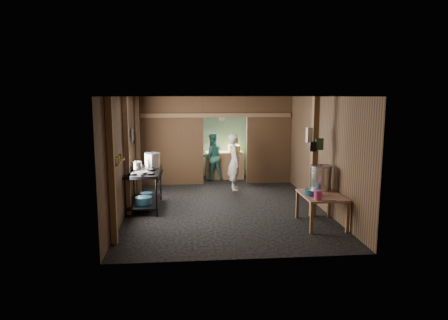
{
  "coord_description": "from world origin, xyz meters",
  "views": [
    {
      "loc": [
        -0.86,
        -9.59,
        2.61
      ],
      "look_at": [
        0.0,
        -0.2,
        1.1
      ],
      "focal_mm": 32.15,
      "sensor_mm": 36.0,
      "label": 1
    }
  ],
  "objects": [
    {
      "name": "wall_right",
      "position": [
        2.25,
        0.0,
        1.3
      ],
      "size": [
        0.0,
        7.0,
        2.6
      ],
      "primitive_type": "cube",
      "color": "brown",
      "rests_on": "ground"
    },
    {
      "name": "floor",
      "position": [
        0.0,
        0.0,
        0.0
      ],
      "size": [
        4.5,
        7.0,
        0.0
      ],
      "primitive_type": "cube",
      "color": "black",
      "rests_on": "ground"
    },
    {
      "name": "jar_white",
      "position": [
        -2.15,
        -2.35,
        1.47
      ],
      "size": [
        0.07,
        0.07,
        0.1
      ],
      "primitive_type": "cylinder",
      "color": "beige",
      "rests_on": "wall_shelf"
    },
    {
      "name": "ceiling",
      "position": [
        0.0,
        0.0,
        2.6
      ],
      "size": [
        4.5,
        7.0,
        0.0
      ],
      "primitive_type": "cube",
      "color": "#2F2F2E",
      "rests_on": "ground"
    },
    {
      "name": "pan_lid_small",
      "position": [
        -2.21,
        0.8,
        1.55
      ],
      "size": [
        0.03,
        0.3,
        0.3
      ],
      "primitive_type": "cylinder",
      "rotation": [
        0.0,
        1.57,
        0.0
      ],
      "color": "black",
      "rests_on": "wall_left"
    },
    {
      "name": "wall_front",
      "position": [
        0.0,
        -3.5,
        1.3
      ],
      "size": [
        4.5,
        0.0,
        2.6
      ],
      "primitive_type": "cube",
      "color": "brown",
      "rests_on": "ground"
    },
    {
      "name": "post_right",
      "position": [
        2.18,
        -0.2,
        1.3
      ],
      "size": [
        0.1,
        0.12,
        2.6
      ],
      "primitive_type": "cube",
      "color": "#906849",
      "rests_on": "floor"
    },
    {
      "name": "stock_pot",
      "position": [
        1.94,
        -1.5,
        0.89
      ],
      "size": [
        0.62,
        0.62,
        0.54
      ],
      "primitive_type": null,
      "rotation": [
        0.0,
        0.0,
        0.41
      ],
      "color": "silver",
      "rests_on": "prep_table"
    },
    {
      "name": "blue_tub_front",
      "position": [
        -1.88,
        -0.57,
        0.25
      ],
      "size": [
        0.38,
        0.38,
        0.16
      ],
      "primitive_type": "cylinder",
      "color": "navy",
      "rests_on": "gas_range"
    },
    {
      "name": "turquoise_panel",
      "position": [
        0.0,
        3.44,
        1.25
      ],
      "size": [
        4.4,
        0.06,
        2.5
      ],
      "primitive_type": "cube",
      "color": "#689F9D",
      "rests_on": "wall_back"
    },
    {
      "name": "wall_back",
      "position": [
        0.0,
        3.5,
        1.3
      ],
      "size": [
        4.5,
        0.0,
        2.6
      ],
      "primitive_type": "cube",
      "color": "brown",
      "rests_on": "ground"
    },
    {
      "name": "partition_right",
      "position": [
        1.57,
        2.2,
        1.3
      ],
      "size": [
        1.35,
        0.1,
        2.6
      ],
      "primitive_type": "cube",
      "color": "brown",
      "rests_on": "floor"
    },
    {
      "name": "partition_left",
      "position": [
        -1.32,
        2.2,
        1.3
      ],
      "size": [
        1.85,
        0.1,
        2.6
      ],
      "primitive_type": "cube",
      "color": "brown",
      "rests_on": "floor"
    },
    {
      "name": "blue_tub_back",
      "position": [
        -1.88,
        -0.01,
        0.23
      ],
      "size": [
        0.29,
        0.29,
        0.12
      ],
      "primitive_type": "cylinder",
      "color": "navy",
      "rests_on": "gas_range"
    },
    {
      "name": "stove_saucepan",
      "position": [
        -2.05,
        0.15,
        0.95
      ],
      "size": [
        0.17,
        0.17,
        0.09
      ],
      "primitive_type": "cylinder",
      "rotation": [
        0.0,
        0.0,
        0.24
      ],
      "color": "silver",
      "rests_on": "gas_range"
    },
    {
      "name": "jar_green",
      "position": [
        -2.15,
        -1.88,
        1.47
      ],
      "size": [
        0.06,
        0.06,
        0.1
      ],
      "primitive_type": "cylinder",
      "color": "#265228",
      "rests_on": "wall_shelf"
    },
    {
      "name": "wall_shelf",
      "position": [
        -2.15,
        -2.1,
        1.4
      ],
      "size": [
        0.14,
        0.8,
        0.03
      ],
      "primitive_type": "cube",
      "color": "#906849",
      "rests_on": "wall_left"
    },
    {
      "name": "bag_white",
      "position": [
        1.8,
        -1.22,
        1.78
      ],
      "size": [
        0.22,
        0.15,
        0.32
      ],
      "primitive_type": "cube",
      "color": "beige",
      "rests_on": "post_free"
    },
    {
      "name": "prep_table",
      "position": [
        1.83,
        -1.91,
        0.32
      ],
      "size": [
        0.79,
        1.08,
        0.64
      ],
      "primitive_type": null,
      "color": "#AD7554",
      "rests_on": "floor"
    },
    {
      "name": "stove_pot_med",
      "position": [
        -2.05,
        -0.31,
        1.0
      ],
      "size": [
        0.25,
        0.25,
        0.22
      ],
      "primitive_type": null,
      "rotation": [
        0.0,
        0.0,
        0.01
      ],
      "color": "silver",
      "rests_on": "gas_range"
    },
    {
      "name": "wall_left",
      "position": [
        -2.25,
        0.0,
        1.3
      ],
      "size": [
        0.0,
        7.0,
        2.6
      ],
      "primitive_type": "cube",
      "color": "brown",
      "rests_on": "ground"
    },
    {
      "name": "pink_bucket",
      "position": [
        1.62,
        -2.3,
        0.73
      ],
      "size": [
        0.16,
        0.16,
        0.18
      ],
      "primitive_type": "cylinder",
      "rotation": [
        0.0,
        0.0,
        -0.09
      ],
      "color": "#D34498",
      "rests_on": "prep_table"
    },
    {
      "name": "partition_header",
      "position": [
        0.25,
        2.2,
        2.3
      ],
      "size": [
        1.3,
        0.1,
        0.6
      ],
      "primitive_type": "cube",
      "color": "brown",
      "rests_on": "wall_back"
    },
    {
      "name": "gas_range",
      "position": [
        -1.88,
        -0.35,
        0.45
      ],
      "size": [
        0.79,
        1.54,
        0.91
      ],
      "primitive_type": null,
      "color": "black",
      "rests_on": "floor"
    },
    {
      "name": "bag_green",
      "position": [
        1.92,
        -1.36,
        1.6
      ],
      "size": [
        0.16,
        0.12,
        0.24
      ],
      "primitive_type": "cube",
      "color": "#265228",
      "rests_on": "post_free"
    },
    {
      "name": "post_left_a",
      "position": [
        -2.18,
        -2.6,
        1.3
      ],
      "size": [
        0.1,
        0.12,
        2.6
      ],
      "primitive_type": "cube",
      "color": "#906849",
      "rests_on": "floor"
    },
    {
      "name": "post_free",
      "position": [
        1.85,
        -1.3,
        1.3
      ],
      "size": [
        0.12,
        0.12,
        2.6
      ],
      "primitive_type": "cube",
      "color": "#906849",
      "rests_on": "floor"
    },
    {
      "name": "wash_basin",
      "position": [
        1.62,
        -1.94,
        0.7
      ],
      "size": [
        0.36,
        0.36,
        0.12
      ],
      "primitive_type": "cylinder",
      "rotation": [
        0.0,
        0.0,
        0.18
      ],
      "color": "navy",
      "rests_on": "prep_table"
    },
    {
      "name": "worker_back",
      "position": [
        -0.11,
        2.76,
        0.73
      ],
      "size": [
        0.82,
        0.7,
        1.47
      ],
      "primitive_type": "imported",
      "rotation": [
        0.0,
        0.0,
        3.36
      ],
      "color": "teal",
      "rests_on": "floor"
    },
    {
      "name": "stove_pot_large",
      "position": [
        -1.71,
        0.02,
        1.08
      ],
      "size": [
        0.44,
        0.44,
        0.37
      ],
      "primitive_type": null,
      "rotation": [
        0.0,
        0.0,
        -0.2
      ],
      "color": "silver",
      "rests_on": "gas_range"
    },
    {
      "name": "post_left_c",
      "position": [
        -2.18,
        1.2,
        1.3
      ],
      "size": [
        0.1,
        0.12,
        2.6
      ],
      "primitive_type": "cube",
      "color": "#906849",
      "rests_on": "floor"
    },
    {
      "name": "red_cup",
      "position": [
        -0.06,
        2.95,
        0.93
      ],
      "size": [
        0.13,
        0.13,
        0.16
      ],
      "primitive_type": "cylinder",
      "color": "#B32224",
      "rests_on": "back_counter"
    },
    {
      "name": "frying_pan",
      "position": [
        -1.88,
        -0.76,
        0.93
      ],
      "size": [
        0.36,
        0.55,
        0.07
      ],
      "primitive_type": null,
      "rotation": [
        0.0,
        0.0,
        -0.13
      ],
      "color": "gray",
      "rests_on": "gas_range"
    },
    {
      "name": "wall_clock",
      "position": [
        0.25,
        3.4,
        1.9
      ],
      "size": [
        0.2,
        0.03,
        0.2
      ],
      "primitive_type": "cylinder",
      "rotation": [
        1.57,
        0.0,
        0.0
      ],
      "color": "beige",
      "rests_on": "wall_back"
    },
    {
      "name": "jar_yellow",
      "position": [
        -2.15,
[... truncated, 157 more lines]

